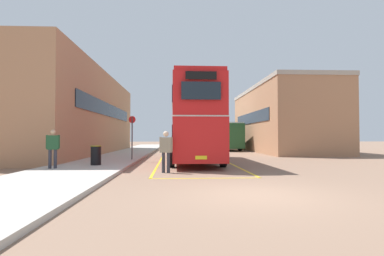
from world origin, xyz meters
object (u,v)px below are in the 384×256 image
double_decker_bus (193,121)px  litter_bin (96,155)px  single_deck_bus (222,136)px  pedestrian_waiting_near (53,146)px  bus_stop_sign (132,133)px  pedestrian_boarding (166,148)px

double_decker_bus → litter_bin: double_decker_bus is taller
double_decker_bus → single_deck_bus: 16.98m
double_decker_bus → litter_bin: 6.37m
litter_bin → double_decker_bus: bearing=33.9°
double_decker_bus → single_deck_bus: (4.17, 16.43, -0.87)m
double_decker_bus → litter_bin: bearing=-146.1°
pedestrian_waiting_near → bus_stop_sign: size_ratio=0.64×
pedestrian_waiting_near → bus_stop_sign: 5.98m
single_deck_bus → pedestrian_boarding: (-5.65, -22.09, -0.59)m
pedestrian_waiting_near → double_decker_bus: bearing=37.1°
double_decker_bus → pedestrian_waiting_near: bearing=-142.9°
pedestrian_boarding → bus_stop_sign: 6.47m
single_deck_bus → bus_stop_sign: 17.98m
pedestrian_boarding → litter_bin: bearing=147.6°
pedestrian_waiting_near → litter_bin: bearing=46.3°
single_deck_bus → pedestrian_boarding: bearing=-104.3°
double_decker_bus → single_deck_bus: bearing=75.8°
single_deck_bus → litter_bin: bearing=-114.9°
single_deck_bus → pedestrian_waiting_near: (-10.71, -21.39, -0.49)m
single_deck_bus → double_decker_bus: bearing=-104.2°
single_deck_bus → pedestrian_boarding: 22.81m
pedestrian_boarding → bus_stop_sign: size_ratio=0.67×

